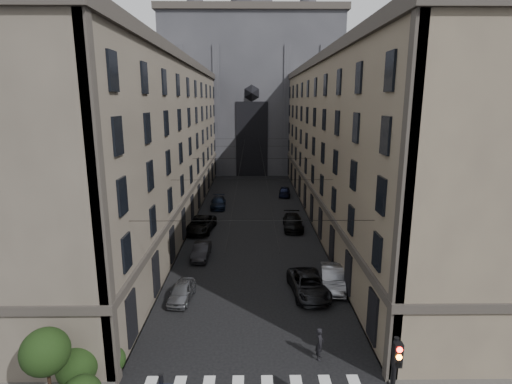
{
  "coord_description": "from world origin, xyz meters",
  "views": [
    {
      "loc": [
        -0.02,
        -11.76,
        14.17
      ],
      "look_at": [
        0.23,
        11.77,
        8.77
      ],
      "focal_mm": 28.0,
      "sensor_mm": 36.0,
      "label": 1
    }
  ],
  "objects_px": {
    "car_right_near": "(332,278)",
    "pedestrian": "(320,344)",
    "car_left_near": "(182,292)",
    "car_left_far": "(218,203)",
    "traffic_light_right": "(394,382)",
    "car_left_midfar": "(201,224)",
    "car_right_midfar": "(293,222)",
    "car_right_midnear": "(308,285)",
    "gothic_tower": "(252,83)",
    "car_right_far": "(285,192)",
    "car_left_midnear": "(201,251)"
  },
  "relations": [
    {
      "from": "car_right_near",
      "to": "pedestrian",
      "type": "bearing_deg",
      "value": -98.86
    },
    {
      "from": "car_left_near",
      "to": "car_left_far",
      "type": "height_order",
      "value": "car_left_far"
    },
    {
      "from": "traffic_light_right",
      "to": "pedestrian",
      "type": "height_order",
      "value": "traffic_light_right"
    },
    {
      "from": "car_left_midfar",
      "to": "car_right_midfar",
      "type": "bearing_deg",
      "value": 11.03
    },
    {
      "from": "car_left_midfar",
      "to": "car_right_midnear",
      "type": "xyz_separation_m",
      "value": [
        9.89,
        -14.88,
        -0.03
      ]
    },
    {
      "from": "car_left_midfar",
      "to": "car_right_midfar",
      "type": "relative_size",
      "value": 1.07
    },
    {
      "from": "gothic_tower",
      "to": "car_right_near",
      "type": "bearing_deg",
      "value": -83.92
    },
    {
      "from": "car_right_midnear",
      "to": "pedestrian",
      "type": "relative_size",
      "value": 2.91
    },
    {
      "from": "car_left_midfar",
      "to": "car_left_near",
      "type": "bearing_deg",
      "value": -81.28
    },
    {
      "from": "car_right_near",
      "to": "car_left_far",
      "type": "bearing_deg",
      "value": 121.21
    },
    {
      "from": "car_left_near",
      "to": "pedestrian",
      "type": "height_order",
      "value": "pedestrian"
    },
    {
      "from": "car_right_midnear",
      "to": "pedestrian",
      "type": "distance_m",
      "value": 7.69
    },
    {
      "from": "traffic_light_right",
      "to": "car_left_far",
      "type": "bearing_deg",
      "value": 104.79
    },
    {
      "from": "car_left_near",
      "to": "car_right_near",
      "type": "height_order",
      "value": "car_right_near"
    },
    {
      "from": "car_right_far",
      "to": "traffic_light_right",
      "type": "bearing_deg",
      "value": -83.04
    },
    {
      "from": "gothic_tower",
      "to": "traffic_light_right",
      "type": "height_order",
      "value": "gothic_tower"
    },
    {
      "from": "car_left_midfar",
      "to": "car_right_far",
      "type": "height_order",
      "value": "car_left_midfar"
    },
    {
      "from": "car_left_near",
      "to": "car_left_far",
      "type": "xyz_separation_m",
      "value": [
        0.55,
        25.61,
        0.05
      ]
    },
    {
      "from": "car_right_midfar",
      "to": "pedestrian",
      "type": "height_order",
      "value": "pedestrian"
    },
    {
      "from": "car_right_near",
      "to": "traffic_light_right",
      "type": "bearing_deg",
      "value": -85.53
    },
    {
      "from": "car_left_midfar",
      "to": "car_right_far",
      "type": "relative_size",
      "value": 1.4
    },
    {
      "from": "car_right_midnear",
      "to": "car_right_far",
      "type": "distance_m",
      "value": 31.44
    },
    {
      "from": "car_right_midnear",
      "to": "car_left_midnear",
      "type": "bearing_deg",
      "value": 135.82
    },
    {
      "from": "traffic_light_right",
      "to": "car_left_near",
      "type": "height_order",
      "value": "traffic_light_right"
    },
    {
      "from": "traffic_light_right",
      "to": "car_right_far",
      "type": "relative_size",
      "value": 1.28
    },
    {
      "from": "car_left_far",
      "to": "car_right_midfar",
      "type": "distance_m",
      "value": 12.98
    },
    {
      "from": "car_right_midfar",
      "to": "car_right_near",
      "type": "bearing_deg",
      "value": -81.82
    },
    {
      "from": "car_left_midnear",
      "to": "pedestrian",
      "type": "xyz_separation_m",
      "value": [
        8.45,
        -14.81,
        0.26
      ]
    },
    {
      "from": "car_right_far",
      "to": "car_right_midfar",
      "type": "bearing_deg",
      "value": -85.07
    },
    {
      "from": "gothic_tower",
      "to": "car_left_midfar",
      "type": "bearing_deg",
      "value": -97.3
    },
    {
      "from": "car_right_midnear",
      "to": "pedestrian",
      "type": "xyz_separation_m",
      "value": [
        -0.45,
        -7.67,
        0.18
      ]
    },
    {
      "from": "car_left_midnear",
      "to": "car_left_far",
      "type": "distance_m",
      "value": 17.68
    },
    {
      "from": "car_left_midnear",
      "to": "car_left_midfar",
      "type": "distance_m",
      "value": 7.8
    },
    {
      "from": "gothic_tower",
      "to": "car_left_near",
      "type": "distance_m",
      "value": 62.69
    },
    {
      "from": "gothic_tower",
      "to": "car_left_midnear",
      "type": "xyz_separation_m",
      "value": [
        -4.7,
        -52.15,
        -17.12
      ]
    },
    {
      "from": "gothic_tower",
      "to": "car_left_midnear",
      "type": "distance_m",
      "value": 55.09
    },
    {
      "from": "car_left_near",
      "to": "pedestrian",
      "type": "relative_size",
      "value": 2.02
    },
    {
      "from": "car_right_near",
      "to": "car_right_far",
      "type": "relative_size",
      "value": 1.19
    },
    {
      "from": "car_left_near",
      "to": "car_left_midfar",
      "type": "height_order",
      "value": "car_left_midfar"
    },
    {
      "from": "gothic_tower",
      "to": "car_right_far",
      "type": "height_order",
      "value": "gothic_tower"
    },
    {
      "from": "car_left_far",
      "to": "car_right_far",
      "type": "distance_m",
      "value": 11.59
    },
    {
      "from": "car_left_midfar",
      "to": "car_right_near",
      "type": "height_order",
      "value": "car_right_near"
    },
    {
      "from": "gothic_tower",
      "to": "car_right_far",
      "type": "xyz_separation_m",
      "value": [
        4.93,
        -27.86,
        -17.11
      ]
    },
    {
      "from": "car_left_near",
      "to": "car_left_midnear",
      "type": "xyz_separation_m",
      "value": [
        0.44,
        7.93,
        0.03
      ]
    },
    {
      "from": "gothic_tower",
      "to": "car_left_far",
      "type": "height_order",
      "value": "gothic_tower"
    },
    {
      "from": "car_left_midnear",
      "to": "car_right_midfar",
      "type": "bearing_deg",
      "value": 44.01
    },
    {
      "from": "car_left_midfar",
      "to": "car_right_midnear",
      "type": "bearing_deg",
      "value": -49.69
    },
    {
      "from": "car_left_far",
      "to": "car_right_near",
      "type": "bearing_deg",
      "value": -67.65
    },
    {
      "from": "car_right_midnear",
      "to": "car_right_midfar",
      "type": "distance_m",
      "value": 15.66
    },
    {
      "from": "car_left_midfar",
      "to": "car_right_midfar",
      "type": "height_order",
      "value": "car_left_midfar"
    }
  ]
}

